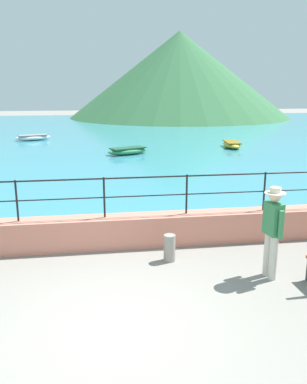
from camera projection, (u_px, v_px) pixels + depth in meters
name	position (u px, v px, depth m)	size (l,w,h in m)	color
ground_plane	(113.00, 328.00, 6.03)	(120.00, 120.00, 0.00)	gray
promenade_wall	(105.00, 232.00, 9.00)	(20.00, 0.56, 0.70)	tan
railing	(104.00, 190.00, 8.76)	(18.44, 0.04, 0.90)	black
lake_water	(95.00, 134.00, 30.75)	(64.00, 44.32, 0.06)	teal
hill_main	(179.00, 75.00, 47.35)	(25.85, 25.85, 9.79)	#33663D
person_walking	(273.00, 228.00, 7.39)	(0.38, 0.56, 1.75)	beige
bollard	(170.00, 248.00, 8.29)	(0.24, 0.24, 0.56)	gray
boat_1	(128.00, 151.00, 21.24)	(2.47, 1.75, 0.36)	#338C59
boat_2	(232.00, 144.00, 23.66)	(1.18, 2.39, 0.36)	gold
boat_3	(33.00, 137.00, 26.94)	(2.47, 1.59, 0.36)	white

